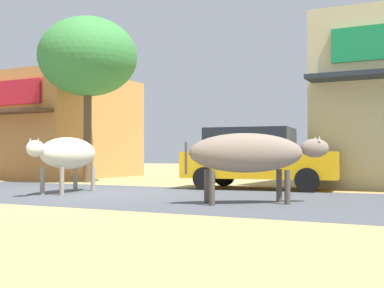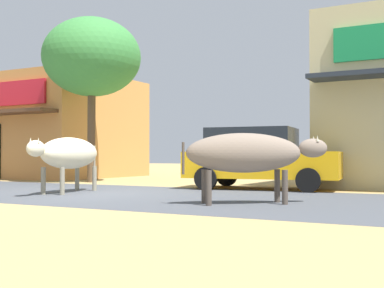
{
  "view_description": "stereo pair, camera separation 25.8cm",
  "coord_description": "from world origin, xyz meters",
  "px_view_note": "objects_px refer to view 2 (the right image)",
  "views": [
    {
      "loc": [
        7.81,
        -9.79,
        0.9
      ],
      "look_at": [
        2.47,
        0.73,
        1.17
      ],
      "focal_mm": 47.82,
      "sensor_mm": 36.0,
      "label": 1
    },
    {
      "loc": [
        8.04,
        -9.67,
        0.9
      ],
      "look_at": [
        2.47,
        0.73,
        1.17
      ],
      "focal_mm": 47.82,
      "sensor_mm": 36.0,
      "label": 2
    }
  ],
  "objects_px": {
    "roadside_tree": "(92,58)",
    "cow_near_brown": "(69,154)",
    "cow_far_dark": "(247,153)",
    "parked_hatchback_car": "(260,158)"
  },
  "relations": [
    {
      "from": "roadside_tree",
      "to": "cow_near_brown",
      "type": "relative_size",
      "value": 1.95
    },
    {
      "from": "roadside_tree",
      "to": "parked_hatchback_car",
      "type": "distance_m",
      "value": 7.13
    },
    {
      "from": "roadside_tree",
      "to": "cow_near_brown",
      "type": "bearing_deg",
      "value": -56.91
    },
    {
      "from": "parked_hatchback_car",
      "to": "cow_near_brown",
      "type": "relative_size",
      "value": 1.49
    },
    {
      "from": "roadside_tree",
      "to": "cow_near_brown",
      "type": "height_order",
      "value": "roadside_tree"
    },
    {
      "from": "parked_hatchback_car",
      "to": "cow_far_dark",
      "type": "relative_size",
      "value": 1.73
    },
    {
      "from": "roadside_tree",
      "to": "parked_hatchback_car",
      "type": "bearing_deg",
      "value": -5.34
    },
    {
      "from": "cow_far_dark",
      "to": "cow_near_brown",
      "type": "bearing_deg",
      "value": 172.74
    },
    {
      "from": "cow_near_brown",
      "to": "cow_far_dark",
      "type": "relative_size",
      "value": 1.16
    },
    {
      "from": "roadside_tree",
      "to": "parked_hatchback_car",
      "type": "height_order",
      "value": "roadside_tree"
    }
  ]
}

